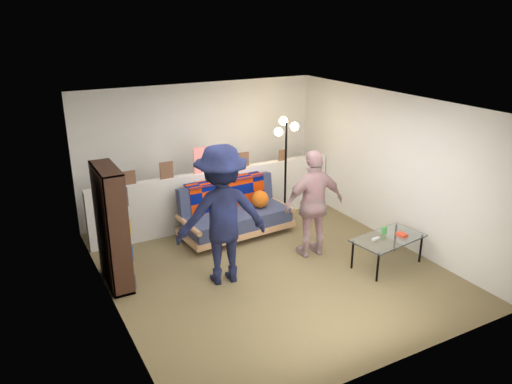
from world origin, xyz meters
TOP-DOWN VIEW (x-y plane):
  - ground at (0.00, 0.00)m, footprint 5.00×5.00m
  - room_shell at (0.00, 0.47)m, footprint 4.60×5.05m
  - half_wall_ledge at (0.00, 1.80)m, footprint 4.45×0.15m
  - ledge_decor at (-0.23, 1.78)m, footprint 2.97×0.02m
  - futon_sofa at (0.08, 1.29)m, footprint 1.91×1.02m
  - bookshelf at (-2.08, 0.61)m, footprint 0.28×0.84m
  - coffee_table at (1.57, -0.78)m, footprint 1.15×0.74m
  - floor_lamp at (1.16, 1.46)m, footprint 0.42×0.33m
  - person_left at (-0.74, -0.00)m, footprint 1.36×0.92m
  - person_right at (0.80, 0.05)m, footprint 1.01×0.49m

SIDE VIEW (x-z plane):
  - ground at x=0.00m, z-range 0.00..0.00m
  - futon_sofa at x=0.08m, z-range -0.03..0.77m
  - coffee_table at x=1.57m, z-range 0.14..0.70m
  - half_wall_ledge at x=0.00m, z-range 0.00..1.00m
  - bookshelf at x=-2.08m, z-range -0.06..1.62m
  - person_right at x=0.80m, z-range 0.00..1.66m
  - person_left at x=-0.74m, z-range 0.00..1.95m
  - ledge_decor at x=-0.23m, z-range 0.95..1.40m
  - floor_lamp at x=1.16m, z-range 0.39..2.25m
  - room_shell at x=0.00m, z-range 0.45..2.90m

